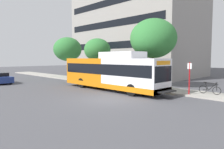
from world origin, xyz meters
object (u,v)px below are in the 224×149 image
object	(u,v)px
street_tree_mid_block	(97,50)
street_tree_far_block	(68,49)
street_tree_near_stop	(153,39)
transit_bus	(111,72)
parked_car_far_lane	(0,78)
bus_stop_sign_pole	(189,76)
bicycle_parked	(210,89)

from	to	relation	value
street_tree_mid_block	street_tree_far_block	size ratio (longest dim) A/B	0.89
street_tree_near_stop	street_tree_far_block	distance (m)	16.78
street_tree_mid_block	street_tree_far_block	world-z (taller)	street_tree_far_block
transit_bus	street_tree_near_stop	bearing A→B (deg)	-25.07
transit_bus	parked_car_far_lane	xyz separation A→B (m)	(-6.11, 13.22, -1.04)
bus_stop_sign_pole	street_tree_mid_block	size ratio (longest dim) A/B	0.46
bus_stop_sign_pole	street_tree_mid_block	bearing A→B (deg)	80.96
bicycle_parked	parked_car_far_lane	xyz separation A→B (m)	(-9.72, 21.07, 0.10)
bicycle_parked	street_tree_mid_block	world-z (taller)	street_tree_mid_block
bus_stop_sign_pole	street_tree_far_block	xyz separation A→B (m)	(2.28, 21.57, 2.86)
street_tree_near_stop	street_tree_mid_block	bearing A→B (deg)	87.49
transit_bus	street_tree_mid_block	xyz separation A→B (m)	(4.51, 7.39, 2.50)
street_tree_near_stop	bus_stop_sign_pole	bearing A→B (deg)	-110.93
bicycle_parked	street_tree_far_block	size ratio (longest dim) A/B	0.28
street_tree_mid_block	street_tree_far_block	bearing A→B (deg)	89.77
street_tree_far_block	bus_stop_sign_pole	bearing A→B (deg)	-96.02
bicycle_parked	street_tree_far_block	distance (m)	23.05
street_tree_mid_block	street_tree_far_block	xyz separation A→B (m)	(0.03, 7.45, 0.31)
street_tree_near_stop	transit_bus	bearing A→B (deg)	154.93
bicycle_parked	parked_car_far_lane	size ratio (longest dim) A/B	0.39
street_tree_mid_block	street_tree_far_block	distance (m)	7.46
bicycle_parked	transit_bus	bearing A→B (deg)	114.69
street_tree_near_stop	street_tree_far_block	world-z (taller)	street_tree_near_stop
parked_car_far_lane	transit_bus	bearing A→B (deg)	-65.20
street_tree_far_block	parked_car_far_lane	distance (m)	11.44
bicycle_parked	street_tree_far_block	xyz separation A→B (m)	(0.93, 22.69, 3.95)
bus_stop_sign_pole	street_tree_mid_block	xyz separation A→B (m)	(2.25, 14.11, 2.56)
bicycle_parked	street_tree_near_stop	bearing A→B (deg)	85.26
parked_car_far_lane	street_tree_far_block	bearing A→B (deg)	8.68
transit_bus	bus_stop_sign_pole	bearing A→B (deg)	-71.39
street_tree_mid_block	parked_car_far_lane	xyz separation A→B (m)	(-10.62, 5.83, -3.54)
bus_stop_sign_pole	street_tree_near_stop	xyz separation A→B (m)	(1.84, 4.80, 3.43)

